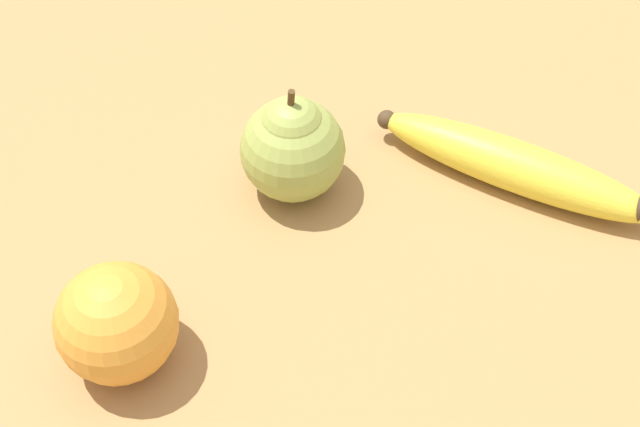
% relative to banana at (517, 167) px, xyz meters
% --- Properties ---
extents(ground_plane, '(3.00, 3.00, 0.00)m').
position_rel_banana_xyz_m(ground_plane, '(-0.05, -0.08, -0.02)').
color(ground_plane, '#A87A47').
extents(banana, '(0.10, 0.23, 0.04)m').
position_rel_banana_xyz_m(banana, '(0.00, 0.00, 0.00)').
color(banana, yellow).
rests_on(banana, ground_plane).
extents(orange, '(0.08, 0.08, 0.08)m').
position_rel_banana_xyz_m(orange, '(-0.30, 0.09, 0.02)').
color(orange, orange).
rests_on(orange, ground_plane).
extents(pear, '(0.08, 0.08, 0.10)m').
position_rel_banana_xyz_m(pear, '(-0.12, 0.12, 0.02)').
color(pear, '#99A84C').
rests_on(pear, ground_plane).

